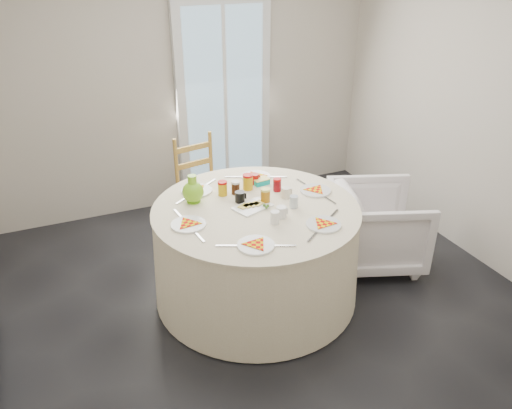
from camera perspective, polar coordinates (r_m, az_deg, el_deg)
name	(u,v)px	position (r m, az deg, el deg)	size (l,w,h in m)	color
floor	(266,304)	(3.98, 1.17, -11.28)	(4.00, 4.00, 0.00)	black
wall_back	(184,81)	(5.13, -8.28, 13.76)	(4.00, 0.02, 2.60)	#BCB5A3
wall_right	(494,112)	(4.50, 25.52, 9.50)	(0.02, 4.00, 2.60)	#BCB5A3
glass_door	(224,103)	(5.26, -3.67, 11.51)	(1.00, 0.08, 2.10)	silver
table	(256,253)	(3.87, 0.00, -5.59)	(1.59, 1.59, 0.80)	#F6E9C4
wooden_chair	(204,188)	(4.70, -6.00, 1.88)	(0.43, 0.40, 0.95)	gold
armchair	(377,222)	(4.38, 13.67, -1.99)	(0.75, 0.70, 0.77)	white
place_settings	(256,208)	(3.67, 0.00, -0.42)	(1.32, 1.32, 0.02)	white
jar_cluster	(249,188)	(3.87, -0.82, 1.90)	(0.48, 0.24, 0.14)	#9D5F1C
butter_tub	(261,183)	(4.03, 0.57, 2.47)	(0.13, 0.09, 0.05)	#05ADAF
green_pitcher	(193,190)	(3.74, -7.23, 1.61)	(0.16, 0.16, 0.21)	#7DCA1F
cheese_platter	(252,208)	(3.67, -0.41, -0.41)	(0.27, 0.18, 0.04)	silver
mugs_glasses	(268,200)	(3.70, 1.42, 0.51)	(0.55, 0.55, 0.10)	gray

